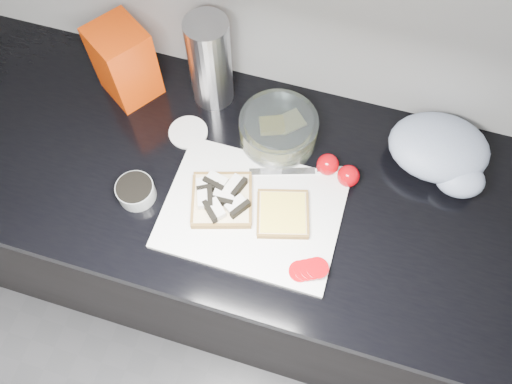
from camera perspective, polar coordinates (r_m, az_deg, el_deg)
base_cabinet at (r=1.62m, az=0.62°, el=-6.59°), size 3.50×0.60×0.86m
countertop at (r=1.21m, az=0.83°, el=0.78°), size 3.50×0.64×0.04m
cutting_board at (r=1.15m, az=-0.43°, el=-2.27°), size 0.40×0.30×0.01m
bread_left at (r=1.14m, az=-3.99°, el=-0.72°), size 0.18×0.18×0.04m
bread_right at (r=1.13m, az=3.07°, el=-2.51°), size 0.15×0.15×0.02m
tomato_slices at (r=1.09m, az=6.02°, el=-8.81°), size 0.09×0.07×0.02m
knife at (r=1.19m, az=6.26°, el=2.45°), size 0.23×0.09×0.01m
seed_tub at (r=1.18m, az=-13.59°, el=0.14°), size 0.09×0.09×0.04m
tub_lid at (r=1.27m, az=-7.75°, el=6.77°), size 0.12×0.12×0.01m
glass_bowl at (r=1.22m, az=2.55°, el=7.07°), size 0.19×0.19×0.08m
bread_bag at (r=1.30m, az=-14.81°, el=14.13°), size 0.17×0.17×0.20m
steel_canister at (r=1.24m, az=-5.27°, el=14.52°), size 0.10×0.10×0.25m
grocery_bag at (r=1.25m, az=20.45°, el=4.32°), size 0.25×0.21×0.10m
whole_tomatoes at (r=1.19m, az=9.36°, el=2.47°), size 0.11×0.07×0.05m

